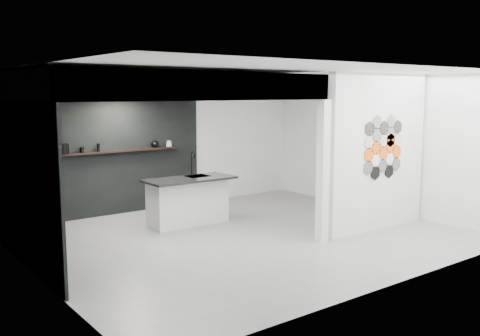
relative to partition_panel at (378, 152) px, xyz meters
name	(u,v)px	position (x,y,z in m)	size (l,w,h in m)	color
floor	(246,237)	(-2.23, 1.00, -1.40)	(7.00, 6.00, 0.01)	slate
partition_panel	(378,152)	(0.00, 0.00, 0.00)	(2.45, 0.15, 2.80)	silver
bay_clad_back	(103,158)	(-3.52, 3.97, -0.22)	(4.40, 0.04, 2.35)	black
bay_clad_left	(16,182)	(-5.70, 2.00, -0.22)	(0.04, 4.00, 2.35)	black
bulkhead	(148,87)	(-3.52, 2.00, 1.15)	(4.40, 4.00, 0.40)	silver
corner_column	(323,172)	(-1.41, 0.00, -0.22)	(0.16, 0.16, 2.35)	silver
fascia_beam	(213,86)	(-3.52, 0.08, 1.15)	(4.40, 0.16, 0.40)	silver
wall_basin	(37,204)	(-5.46, 1.80, -0.55)	(0.40, 0.60, 0.12)	silver
display_shelf	(110,152)	(-3.43, 3.87, -0.10)	(3.00, 0.15, 0.04)	black
kitchen_island	(188,200)	(-2.56, 2.34, -0.94)	(1.69, 0.76, 1.36)	silver
stockpot	(63,149)	(-4.36, 3.87, 0.01)	(0.23, 0.23, 0.19)	black
kettle	(155,144)	(-2.41, 3.87, -0.01)	(0.17, 0.17, 0.15)	black
glass_bowl	(169,144)	(-2.08, 3.87, -0.04)	(0.12, 0.12, 0.09)	gray
glass_vase	(169,144)	(-2.08, 3.87, -0.01)	(0.09, 0.09, 0.13)	gray
bottle_dark	(98,147)	(-3.65, 3.87, 0.00)	(0.06, 0.06, 0.16)	black
utensil_cup	(82,150)	(-3.99, 3.87, -0.03)	(0.08, 0.08, 0.10)	black
hex_tile_cluster	(383,147)	(0.03, -0.09, 0.10)	(1.04, 0.02, 1.16)	black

